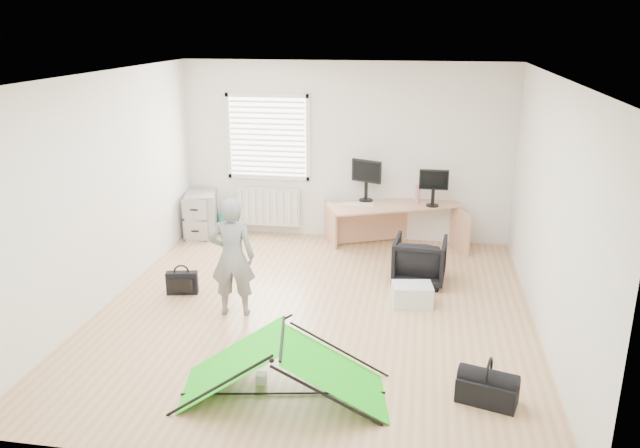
% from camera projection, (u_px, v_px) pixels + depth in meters
% --- Properties ---
extents(ground, '(5.50, 5.50, 0.00)m').
position_uv_depth(ground, '(314.00, 311.00, 7.29)').
color(ground, tan).
rests_on(ground, ground).
extents(back_wall, '(5.00, 0.02, 2.70)m').
position_uv_depth(back_wall, '(346.00, 152.00, 9.46)').
color(back_wall, silver).
rests_on(back_wall, ground).
extents(window, '(1.20, 0.06, 1.20)m').
position_uv_depth(window, '(268.00, 137.00, 9.55)').
color(window, silver).
rests_on(window, back_wall).
extents(radiator, '(1.00, 0.12, 0.60)m').
position_uv_depth(radiator, '(269.00, 207.00, 9.85)').
color(radiator, silver).
rests_on(radiator, back_wall).
extents(desk, '(2.04, 1.36, 0.67)m').
position_uv_depth(desk, '(394.00, 226.00, 9.31)').
color(desk, tan).
rests_on(desk, ground).
extents(filing_cabinet, '(0.58, 0.69, 0.70)m').
position_uv_depth(filing_cabinet, '(202.00, 214.00, 9.79)').
color(filing_cabinet, '#989A9D').
rests_on(filing_cabinet, ground).
extents(monitor_left, '(0.48, 0.29, 0.46)m').
position_uv_depth(monitor_left, '(366.00, 186.00, 9.31)').
color(monitor_left, black).
rests_on(monitor_left, desk).
extents(monitor_right, '(0.42, 0.09, 0.40)m').
position_uv_depth(monitor_right, '(433.00, 193.00, 9.05)').
color(monitor_right, black).
rests_on(monitor_right, desk).
extents(keyboard, '(0.47, 0.20, 0.02)m').
position_uv_depth(keyboard, '(358.00, 205.00, 9.15)').
color(keyboard, beige).
rests_on(keyboard, desk).
extents(thermos, '(0.10, 0.10, 0.27)m').
position_uv_depth(thermos, '(417.00, 194.00, 9.23)').
color(thermos, '#C66E88').
rests_on(thermos, desk).
extents(office_chair, '(0.70, 0.72, 0.60)m').
position_uv_depth(office_chair, '(420.00, 260.00, 8.03)').
color(office_chair, black).
rests_on(office_chair, ground).
extents(person, '(0.55, 0.40, 1.40)m').
position_uv_depth(person, '(232.00, 257.00, 7.04)').
color(person, slate).
rests_on(person, ground).
extents(kite, '(1.97, 1.14, 0.58)m').
position_uv_depth(kite, '(283.00, 367.00, 5.57)').
color(kite, '#17D414').
rests_on(kite, ground).
extents(storage_crate, '(0.52, 0.40, 0.26)m').
position_uv_depth(storage_crate, '(412.00, 295.00, 7.42)').
color(storage_crate, silver).
rests_on(storage_crate, ground).
extents(tote_bag, '(0.32, 0.16, 0.36)m').
position_uv_depth(tote_bag, '(230.00, 221.00, 10.00)').
color(tote_bag, teal).
rests_on(tote_bag, ground).
extents(laptop_bag, '(0.40, 0.19, 0.29)m').
position_uv_depth(laptop_bag, '(182.00, 283.00, 7.73)').
color(laptop_bag, black).
rests_on(laptop_bag, ground).
extents(white_box, '(0.11, 0.11, 0.10)m').
position_uv_depth(white_box, '(261.00, 378.00, 5.83)').
color(white_box, silver).
rests_on(white_box, ground).
extents(duffel_bag, '(0.57, 0.40, 0.23)m').
position_uv_depth(duffel_bag, '(487.00, 391.00, 5.52)').
color(duffel_bag, black).
rests_on(duffel_bag, ground).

